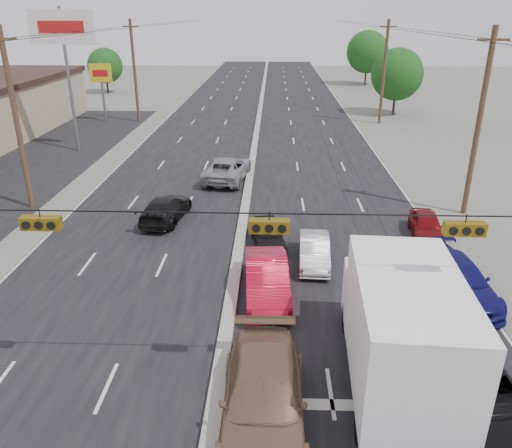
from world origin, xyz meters
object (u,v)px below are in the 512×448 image
object	(u,v)px
utility_pole_right_c	(384,72)
box_truck	(400,329)
utility_pole_left_b	(16,120)
queue_car_d	(456,280)
pole_sign_billboard	(63,37)
tan_sedan	(263,398)
pole_sign_far	(101,78)
queue_car_a	(268,234)
red_sedan	(267,280)
utility_pole_right_b	(479,124)
oncoming_far	(227,169)
oncoming_near	(166,209)
utility_pole_left_c	(135,71)
queue_car_b	(314,251)
tree_right_far	(367,52)
tree_right_mid	(397,74)
queue_car_e	(426,226)
tree_left_far	(105,66)
black_suv	(470,394)

from	to	relation	value
utility_pole_right_c	box_truck	distance (m)	40.31
utility_pole_left_b	queue_car_d	xyz separation A→B (m)	(21.44, -9.22, -4.35)
pole_sign_billboard	tan_sedan	bearing A→B (deg)	-61.42
pole_sign_far	queue_car_a	distance (m)	34.69
pole_sign_far	box_truck	xyz separation A→B (m)	(21.35, -39.55, -2.35)
tan_sedan	red_sedan	xyz separation A→B (m)	(0.00, 6.63, -0.04)
utility_pole_left_b	utility_pole_right_b	xyz separation A→B (m)	(25.00, 0.00, 0.00)
queue_car_a	oncoming_far	distance (m)	10.79
pole_sign_billboard	pole_sign_far	world-z (taller)	pole_sign_billboard
utility_pole_left_b	oncoming_near	bearing A→B (deg)	-11.33
red_sedan	utility_pole_right_b	bearing A→B (deg)	37.01
pole_sign_far	utility_pole_left_c	bearing A→B (deg)	0.00
queue_car_b	utility_pole_left_c	bearing A→B (deg)	119.46
utility_pole_left_c	tree_right_far	distance (m)	41.38
utility_pole_right_c	oncoming_far	size ratio (longest dim) A/B	1.78
pole_sign_far	queue_car_d	size ratio (longest dim) A/B	1.16
pole_sign_billboard	tree_right_mid	xyz separation A→B (m)	(29.50, 17.00, -4.53)
utility_pole_right_c	oncoming_near	xyz separation A→B (m)	(-16.75, -26.65, -4.44)
utility_pole_left_b	utility_pole_right_c	size ratio (longest dim) A/B	1.00
utility_pole_right_c	queue_car_e	distance (m)	28.95
tree_left_far	queue_car_a	world-z (taller)	tree_left_far
tan_sedan	queue_car_e	world-z (taller)	tan_sedan
utility_pole_left_c	tree_right_far	world-z (taller)	utility_pole_left_c
red_sedan	black_suv	distance (m)	8.51
tree_left_far	tree_right_far	world-z (taller)	tree_right_far
tree_right_far	oncoming_near	bearing A→B (deg)	-109.67
box_truck	black_suv	xyz separation A→B (m)	(1.72, -1.36, -1.17)
pole_sign_billboard	oncoming_near	xyz separation A→B (m)	(10.25, -14.65, -8.20)
box_truck	tan_sedan	distance (m)	4.45
tree_left_far	red_sedan	size ratio (longest dim) A/B	1.28
utility_pole_left_b	oncoming_far	bearing A→B (deg)	27.05
queue_car_b	pole_sign_billboard	bearing A→B (deg)	135.18
black_suv	pole_sign_far	bearing A→B (deg)	113.07
black_suv	queue_car_d	size ratio (longest dim) A/B	1.23
utility_pole_left_b	oncoming_near	xyz separation A→B (m)	(8.25, -1.65, -4.44)
oncoming_near	red_sedan	bearing A→B (deg)	133.35
queue_car_a	queue_car_e	distance (m)	8.09
utility_pole_right_c	pole_sign_billboard	size ratio (longest dim) A/B	0.91
black_suv	oncoming_far	size ratio (longest dim) A/B	1.14
pole_sign_far	queue_car_d	bearing A→B (deg)	-53.91
tan_sedan	queue_car_d	world-z (taller)	tan_sedan
queue_car_d	oncoming_far	distance (m)	18.15
queue_car_d	pole_sign_billboard	bearing A→B (deg)	130.99
utility_pole_right_b	queue_car_b	size ratio (longest dim) A/B	2.65
tree_left_far	tan_sedan	world-z (taller)	tree_left_far
tree_right_far	oncoming_near	distance (m)	60.32
queue_car_d	utility_pole_right_b	bearing A→B (deg)	63.36
utility_pole_right_b	queue_car_b	distance (m)	12.02
queue_car_b	queue_car_d	size ratio (longest dim) A/B	0.73
queue_car_d	oncoming_far	bearing A→B (deg)	119.64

